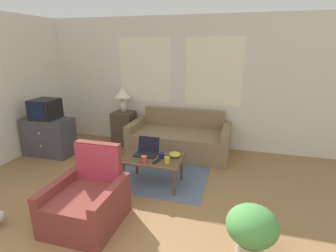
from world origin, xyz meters
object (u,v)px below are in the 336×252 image
tv_remote (156,161)px  armchair (88,202)px  television (45,109)px  potted_plant (252,228)px  laptop (147,150)px  couch (180,140)px  table_lamp (122,95)px  cup_yellow (161,156)px  coffee_table (154,161)px  snack_bowl (175,154)px  cup_white (167,160)px  cup_navy (144,159)px

tv_remote → armchair: bearing=-121.2°
television → potted_plant: television is taller
laptop → couch: bearing=78.7°
table_lamp → cup_yellow: 2.03m
couch → coffee_table: (-0.09, -1.31, 0.12)m
cup_yellow → snack_bowl: cup_yellow is taller
potted_plant → snack_bowl: bearing=131.3°
television → cup_white: size_ratio=5.04×
potted_plant → television: bearing=155.8°
couch → coffee_table: bearing=-94.0°
coffee_table → snack_bowl: (0.29, 0.13, 0.09)m
tv_remote → coffee_table: bearing=122.6°
cup_navy → tv_remote: size_ratio=0.63×
armchair → laptop: 1.23m
table_lamp → tv_remote: size_ratio=3.29×
laptop → tv_remote: bearing=-46.6°
television → cup_yellow: bearing=-12.2°
cup_yellow → armchair: bearing=-118.5°
armchair → cup_yellow: size_ratio=10.60×
coffee_table → cup_navy: bearing=-113.1°
cup_white → snack_bowl: cup_white is taller
cup_navy → cup_yellow: size_ratio=1.15×
laptop → snack_bowl: bearing=1.5°
television → cup_navy: size_ratio=4.65×
armchair → cup_white: 1.19m
couch → laptop: couch is taller
armchair → cup_white: size_ratio=9.99×
laptop → cup_yellow: laptop is taller
potted_plant → cup_yellow: bearing=138.1°
coffee_table → potted_plant: 1.79m
television → table_lamp: (1.14, 0.93, 0.15)m
television → coffee_table: 2.44m
laptop → cup_navy: size_ratio=3.45×
snack_bowl → television: bearing=170.8°
snack_bowl → laptop: bearing=-178.5°
cup_navy → cup_white: size_ratio=1.08×
cup_white → potted_plant: size_ratio=0.16×
table_lamp → television: bearing=-140.8°
cup_white → tv_remote: 0.16m
television → laptop: (2.17, -0.43, -0.42)m
table_lamp → snack_bowl: (1.47, -1.36, -0.59)m
coffee_table → snack_bowl: snack_bowl is taller
couch → potted_plant: bearing=-61.9°
couch → table_lamp: 1.50m
laptop → snack_bowl: laptop is taller
laptop → cup_white: bearing=-31.1°
coffee_table → cup_white: size_ratio=9.55×
table_lamp → potted_plant: bearing=-45.4°
snack_bowl → tv_remote: 0.33m
table_lamp → cup_yellow: bearing=-48.5°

